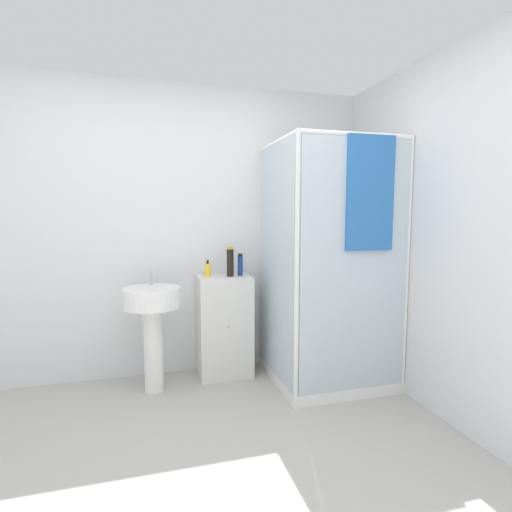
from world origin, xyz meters
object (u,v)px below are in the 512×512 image
object	(u,v)px
shampoo_bottle_blue	(240,265)
soap_dispenser	(208,270)
sink	(153,316)
shampoo_bottle_tall_black	(230,262)

from	to	relation	value
shampoo_bottle_blue	soap_dispenser	bearing A→B (deg)	175.05
sink	shampoo_bottle_tall_black	xyz separation A→B (m)	(0.65, 0.13, 0.39)
soap_dispenser	shampoo_bottle_tall_black	distance (m)	0.20
soap_dispenser	shampoo_bottle_tall_black	size ratio (longest dim) A/B	0.56
sink	soap_dispenser	world-z (taller)	soap_dispenser
shampoo_bottle_tall_black	shampoo_bottle_blue	world-z (taller)	shampoo_bottle_tall_black
sink	shampoo_bottle_tall_black	world-z (taller)	shampoo_bottle_tall_black
sink	soap_dispenser	distance (m)	0.59
sink	shampoo_bottle_tall_black	bearing A→B (deg)	11.69
soap_dispenser	shampoo_bottle_blue	xyz separation A→B (m)	(0.28, -0.02, 0.03)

